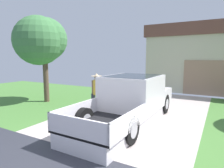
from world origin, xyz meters
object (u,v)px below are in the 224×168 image
object	(u,v)px
person_with_hat	(97,92)
handbag	(100,113)
neighbor_tree	(41,40)
house_with_garage	(212,58)
pickup_truck	(132,100)

from	to	relation	value
person_with_hat	handbag	world-z (taller)	person_with_hat
handbag	neighbor_tree	bearing A→B (deg)	169.87
person_with_hat	house_with_garage	bearing A→B (deg)	58.37
person_with_hat	pickup_truck	bearing A→B (deg)	-12.40
pickup_truck	neighbor_tree	size ratio (longest dim) A/B	1.24
handbag	house_with_garage	size ratio (longest dim) A/B	0.05
handbag	neighbor_tree	distance (m)	5.22
pickup_truck	person_with_hat	distance (m)	1.63
neighbor_tree	handbag	bearing A→B (deg)	-10.13
house_with_garage	pickup_truck	bearing A→B (deg)	-102.92
pickup_truck	handbag	distance (m)	1.52
house_with_garage	neighbor_tree	xyz separation A→B (m)	(-7.67, -8.85, 0.93)
handbag	neighbor_tree	world-z (taller)	neighbor_tree
person_with_hat	handbag	bearing A→B (deg)	-42.12
person_with_hat	handbag	size ratio (longest dim) A/B	4.35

